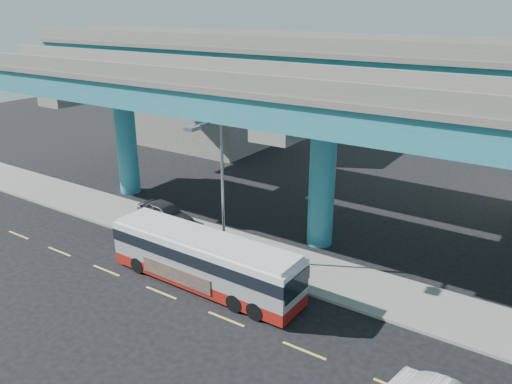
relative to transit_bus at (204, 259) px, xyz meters
The scene contains 8 objects.
ground 3.40m from the transit_bus, 29.34° to the right, with size 120.00×120.00×0.00m, color black.
sidewalk 5.01m from the transit_bus, 56.47° to the left, with size 70.00×4.00×0.15m, color gray.
lane_markings 3.54m from the transit_bus, 34.02° to the right, with size 58.00×0.12×0.01m.
viaduct 11.11m from the transit_bus, 70.77° to the left, with size 52.00×12.40×11.70m.
building_concrete 28.57m from the transit_bus, 127.62° to the left, with size 12.00×10.00×9.00m, color gray.
transit_bus is the anchor object (origin of this frame).
parked_car 7.94m from the transit_bus, 147.47° to the left, with size 4.51×2.37×1.46m, color #323237.
street_lamp 4.39m from the transit_bus, 108.66° to the left, with size 0.50×2.62×8.09m.
Camera 1 is at (11.69, -15.49, 13.29)m, focal length 35.00 mm.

